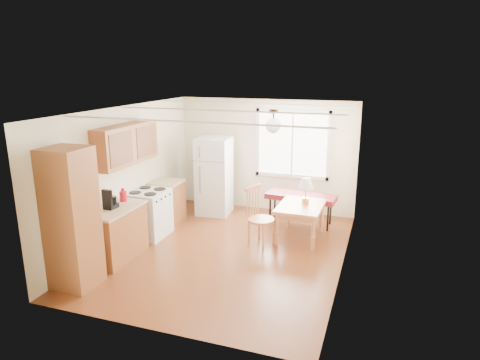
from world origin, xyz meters
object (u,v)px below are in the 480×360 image
at_px(dining_table, 300,210).
at_px(refrigerator, 214,176).
at_px(bench, 301,197).
at_px(chair, 257,212).

bearing_deg(dining_table, refrigerator, 158.65).
bearing_deg(dining_table, bench, 101.53).
distance_m(refrigerator, dining_table, 2.28).
xyz_separation_m(refrigerator, dining_table, (2.10, -0.85, -0.28)).
relative_size(refrigerator, chair, 1.56).
distance_m(refrigerator, chair, 1.96).
height_order(bench, dining_table, dining_table).
xyz_separation_m(refrigerator, bench, (1.95, -0.09, -0.27)).
distance_m(bench, chair, 1.38).
height_order(bench, chair, chair).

